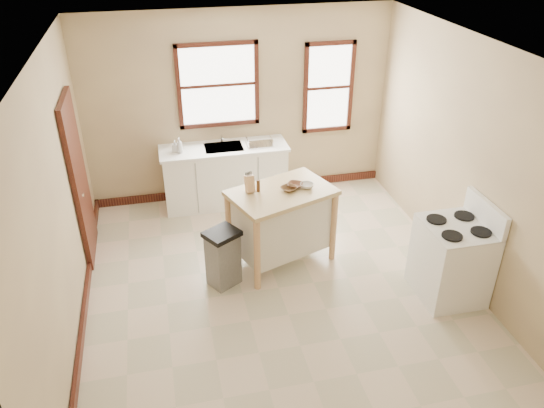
{
  "coord_description": "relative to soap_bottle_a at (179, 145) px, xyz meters",
  "views": [
    {
      "loc": [
        -1.19,
        -4.86,
        4.03
      ],
      "look_at": [
        0.01,
        0.4,
        0.93
      ],
      "focal_mm": 35.0,
      "sensor_mm": 36.0,
      "label": 1
    }
  ],
  "objects": [
    {
      "name": "bowl_a",
      "position": [
        1.19,
        -1.58,
        -0.01
      ],
      "size": [
        0.25,
        0.25,
        0.05
      ],
      "primitive_type": "imported",
      "rotation": [
        0.0,
        0.0,
        0.54
      ],
      "color": "brown",
      "rests_on": "kitchen_island"
    },
    {
      "name": "soap_bottle_a",
      "position": [
        0.0,
        0.0,
        0.0
      ],
      "size": [
        0.11,
        0.11,
        0.22
      ],
      "primitive_type": "imported",
      "rotation": [
        0.0,
        0.0,
        -0.29
      ],
      "color": "#B2B2B2",
      "rests_on": "sink_counter"
    },
    {
      "name": "floor",
      "position": [
        0.93,
        -2.14,
        -1.03
      ],
      "size": [
        5.0,
        5.0,
        0.0
      ],
      "primitive_type": "plane",
      "color": "beige",
      "rests_on": "ground"
    },
    {
      "name": "window_main",
      "position": [
        0.63,
        0.34,
        0.72
      ],
      "size": [
        1.17,
        0.06,
        1.22
      ],
      "primitive_type": null,
      "color": "black",
      "rests_on": "wall_back"
    },
    {
      "name": "baseboard_left",
      "position": [
        -1.29,
        -2.14,
        -0.97
      ],
      "size": [
        0.04,
        5.0,
        0.12
      ],
      "primitive_type": "cube",
      "color": "black",
      "rests_on": "ground"
    },
    {
      "name": "soap_bottle_b",
      "position": [
        -0.06,
        0.04,
        -0.03
      ],
      "size": [
        0.1,
        0.1,
        0.17
      ],
      "primitive_type": "imported",
      "rotation": [
        0.0,
        0.0,
        -0.27
      ],
      "color": "#B2B2B2",
      "rests_on": "sink_counter"
    },
    {
      "name": "kitchen_island",
      "position": [
        1.1,
        -1.58,
        -0.53
      ],
      "size": [
        1.42,
        1.15,
        1.0
      ],
      "primitive_type": null,
      "rotation": [
        0.0,
        0.0,
        0.35
      ],
      "color": "tan",
      "rests_on": "ground"
    },
    {
      "name": "door_left",
      "position": [
        -1.28,
        -0.84,
        0.02
      ],
      "size": [
        0.06,
        0.9,
        2.1
      ],
      "primitive_type": "cube",
      "color": "black",
      "rests_on": "ground"
    },
    {
      "name": "sink_counter",
      "position": [
        0.63,
        0.06,
        -0.57
      ],
      "size": [
        1.86,
        0.62,
        0.92
      ],
      "primitive_type": null,
      "color": "white",
      "rests_on": "ground"
    },
    {
      "name": "window_side",
      "position": [
        2.28,
        0.34,
        0.57
      ],
      "size": [
        0.77,
        0.06,
        1.37
      ],
      "primitive_type": null,
      "color": "black",
      "rests_on": "wall_back"
    },
    {
      "name": "bowl_b",
      "position": [
        1.28,
        -1.5,
        -0.01
      ],
      "size": [
        0.25,
        0.25,
        0.04
      ],
      "primitive_type": "imported",
      "rotation": [
        0.0,
        0.0,
        1.03
      ],
      "color": "brown",
      "rests_on": "kitchen_island"
    },
    {
      "name": "bowl_c",
      "position": [
        1.41,
        -1.56,
        -0.0
      ],
      "size": [
        0.18,
        0.18,
        0.05
      ],
      "primitive_type": "imported",
      "rotation": [
        0.0,
        0.0,
        0.1
      ],
      "color": "silver",
      "rests_on": "kitchen_island"
    },
    {
      "name": "trash_bin",
      "position": [
        0.31,
        -1.9,
        -0.67
      ],
      "size": [
        0.49,
        0.47,
        0.73
      ],
      "primitive_type": null,
      "rotation": [
        0.0,
        0.0,
        0.54
      ],
      "color": "slate",
      "rests_on": "ground"
    },
    {
      "name": "wall_left",
      "position": [
        -1.32,
        -2.14,
        0.37
      ],
      "size": [
        0.04,
        5.0,
        2.8
      ],
      "primitive_type": "cube",
      "color": "tan",
      "rests_on": "ground"
    },
    {
      "name": "ceiling",
      "position": [
        0.93,
        -2.14,
        1.77
      ],
      "size": [
        5.0,
        5.0,
        0.0
      ],
      "primitive_type": "plane",
      "rotation": [
        3.14,
        0.0,
        0.0
      ],
      "color": "white",
      "rests_on": "ground"
    },
    {
      "name": "faucet",
      "position": [
        0.63,
        0.24,
        -0.0
      ],
      "size": [
        0.03,
        0.03,
        0.22
      ],
      "primitive_type": "cylinder",
      "color": "silver",
      "rests_on": "sink_counter"
    },
    {
      "name": "knife_block",
      "position": [
        0.72,
        -1.51,
        0.07
      ],
      "size": [
        0.11,
        0.11,
        0.2
      ],
      "primitive_type": null,
      "rotation": [
        0.0,
        0.0,
        0.13
      ],
      "color": "tan",
      "rests_on": "kitchen_island"
    },
    {
      "name": "wall_back",
      "position": [
        0.93,
        0.36,
        0.37
      ],
      "size": [
        4.5,
        0.04,
        2.8
      ],
      "primitive_type": "cube",
      "color": "tan",
      "rests_on": "ground"
    },
    {
      "name": "pepper_grinder",
      "position": [
        0.82,
        -1.52,
        0.04
      ],
      "size": [
        0.05,
        0.05,
        0.15
      ],
      "primitive_type": "cylinder",
      "rotation": [
        0.0,
        0.0,
        0.19
      ],
      "color": "#472913",
      "rests_on": "kitchen_island"
    },
    {
      "name": "wall_right",
      "position": [
        3.18,
        -2.14,
        0.37
      ],
      "size": [
        0.04,
        5.0,
        2.8
      ],
      "primitive_type": "cube",
      "color": "tan",
      "rests_on": "ground"
    },
    {
      "name": "baseboard_back",
      "position": [
        0.93,
        0.33,
        -0.97
      ],
      "size": [
        4.5,
        0.04,
        0.12
      ],
      "primitive_type": "cube",
      "color": "black",
      "rests_on": "ground"
    },
    {
      "name": "dish_rack",
      "position": [
        1.15,
        0.01,
        -0.06
      ],
      "size": [
        0.45,
        0.4,
        0.09
      ],
      "primitive_type": null,
      "rotation": [
        0.0,
        0.0,
        -0.37
      ],
      "color": "silver",
      "rests_on": "sink_counter"
    },
    {
      "name": "gas_stove",
      "position": [
        2.83,
        -2.66,
        -0.43
      ],
      "size": [
        0.74,
        0.76,
        1.2
      ],
      "primitive_type": null,
      "color": "white",
      "rests_on": "ground"
    }
  ]
}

